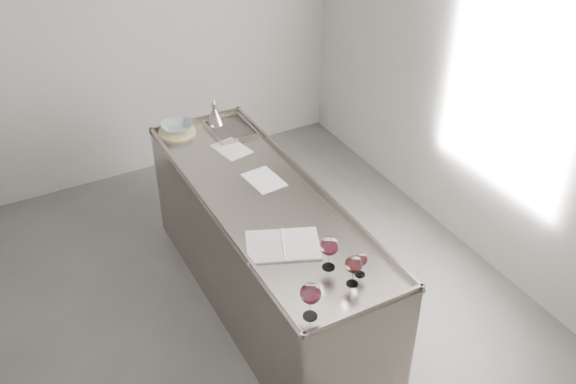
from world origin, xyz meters
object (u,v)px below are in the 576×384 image
wine_glass_right (354,265)px  wine_glass_small (361,260)px  counter (265,252)px  notebook (283,245)px  wine_glass_middle (329,247)px  ceramic_bowl (177,127)px  wine_funnel (215,116)px  wine_glass_left (311,294)px

wine_glass_right → wine_glass_small: (0.08, 0.04, -0.03)m
counter → notebook: (-0.12, -0.51, 0.47)m
wine_glass_middle → ceramic_bowl: size_ratio=0.90×
ceramic_bowl → wine_funnel: size_ratio=1.10×
wine_glass_left → wine_glass_small: 0.43m
wine_glass_middle → ceramic_bowl: (-0.21, 1.88, -0.10)m
notebook → counter: bearing=99.0°
wine_glass_small → wine_funnel: (-0.02, 2.01, -0.04)m
wine_glass_left → counter: bearing=76.0°
wine_glass_left → wine_glass_right: 0.34m
wine_glass_left → wine_funnel: 2.20m
wine_glass_middle → wine_glass_right: wine_glass_middle is taller
wine_glass_middle → ceramic_bowl: wine_glass_middle is taller
wine_glass_right → ceramic_bowl: (-0.26, 2.06, -0.09)m
counter → wine_glass_small: (0.14, -0.93, 0.57)m
wine_glass_middle → wine_funnel: size_ratio=1.00×
wine_glass_left → wine_funnel: (0.39, 2.16, -0.09)m
notebook → wine_glass_middle: bearing=-41.7°
ceramic_bowl → wine_funnel: 0.32m
counter → wine_glass_left: (-0.27, -1.08, 0.62)m
wine_glass_left → notebook: (0.14, 0.57, -0.15)m
wine_glass_right → notebook: (-0.18, 0.47, -0.13)m
wine_glass_middle → wine_glass_small: wine_glass_middle is taller
counter → notebook: size_ratio=4.71×
wine_glass_left → wine_glass_small: size_ratio=1.46×
wine_glass_middle → notebook: size_ratio=0.41×
wine_glass_small → wine_funnel: size_ratio=0.71×
wine_glass_left → wine_glass_right: (0.33, 0.10, -0.02)m
wine_glass_left → wine_glass_middle: wine_glass_left is taller
notebook → wine_funnel: bearing=104.0°
notebook → wine_glass_right: bearing=-46.1°
wine_glass_right → ceramic_bowl: wine_glass_right is taller
wine_glass_middle → wine_glass_small: size_ratio=1.41×
counter → notebook: 0.71m
wine_funnel → wine_glass_small: bearing=-89.5°
notebook → ceramic_bowl: size_ratio=2.21×
counter → wine_glass_middle: 1.01m
wine_glass_small → notebook: (-0.26, 0.42, -0.10)m
wine_glass_left → notebook: 0.61m
wine_glass_small → ceramic_bowl: 2.04m
wine_glass_small → wine_glass_left: bearing=-160.2°
wine_glass_middle → wine_glass_right: bearing=-76.5°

